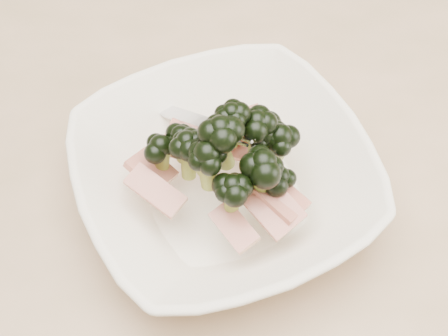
{
  "coord_description": "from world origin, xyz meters",
  "views": [
    {
      "loc": [
        -0.0,
        -0.32,
        1.27
      ],
      "look_at": [
        0.03,
        -0.0,
        0.8
      ],
      "focal_mm": 50.0,
      "sensor_mm": 36.0,
      "label": 1
    }
  ],
  "objects": [
    {
      "name": "dining_table",
      "position": [
        0.0,
        0.0,
        0.65
      ],
      "size": [
        1.2,
        0.8,
        0.75
      ],
      "color": "tan",
      "rests_on": "ground"
    },
    {
      "name": "broccoli_dish",
      "position": [
        0.03,
        -0.0,
        0.79
      ],
      "size": [
        0.34,
        0.34,
        0.13
      ],
      "color": "#EEE1C9",
      "rests_on": "dining_table"
    }
  ]
}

